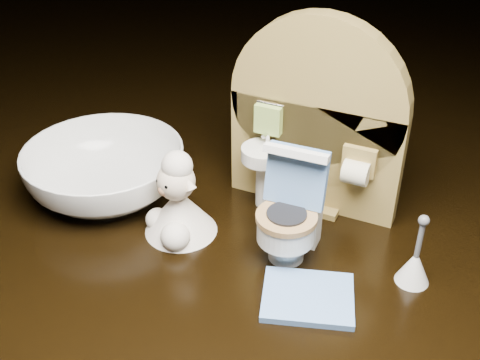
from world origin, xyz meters
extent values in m
cube|color=black|center=(0.00, 0.00, -0.05)|extent=(2.50, 2.50, 0.10)
cube|color=olive|center=(0.00, 0.07, 0.04)|extent=(0.13, 0.02, 0.09)
cylinder|color=olive|center=(0.00, 0.07, 0.09)|extent=(0.13, 0.02, 0.13)
cube|color=olive|center=(0.00, 0.07, 0.00)|extent=(0.05, 0.04, 0.01)
cylinder|color=white|center=(-0.03, 0.05, 0.02)|extent=(0.01, 0.01, 0.04)
cylinder|color=white|center=(-0.03, 0.04, 0.05)|extent=(0.03, 0.03, 0.01)
cylinder|color=silver|center=(-0.03, 0.05, 0.06)|extent=(0.00, 0.00, 0.01)
cube|color=#8FAE4D|center=(-0.03, 0.05, 0.07)|extent=(0.02, 0.01, 0.02)
cube|color=olive|center=(0.04, 0.06, 0.05)|extent=(0.02, 0.01, 0.02)
cylinder|color=beige|center=(0.04, 0.05, 0.05)|extent=(0.02, 0.02, 0.02)
cylinder|color=white|center=(0.01, 0.00, 0.01)|extent=(0.02, 0.02, 0.02)
cylinder|color=white|center=(0.01, -0.01, 0.03)|extent=(0.04, 0.04, 0.02)
cylinder|color=#9C7140|center=(0.01, -0.01, 0.04)|extent=(0.04, 0.04, 0.00)
cube|color=white|center=(0.01, 0.02, 0.02)|extent=(0.03, 0.02, 0.05)
cube|color=#5C87C5|center=(0.01, 0.01, 0.06)|extent=(0.04, 0.02, 0.04)
cube|color=white|center=(0.01, 0.00, 0.08)|extent=(0.04, 0.01, 0.01)
cylinder|color=#99BB3D|center=(0.01, 0.02, 0.06)|extent=(0.01, 0.01, 0.01)
cube|color=#5C87C5|center=(0.03, -0.04, 0.00)|extent=(0.07, 0.06, 0.00)
cone|color=white|center=(0.09, 0.01, 0.01)|extent=(0.02, 0.02, 0.02)
cylinder|color=#59595B|center=(0.09, 0.01, 0.03)|extent=(0.00, 0.00, 0.03)
sphere|color=#59595B|center=(0.09, 0.01, 0.05)|extent=(0.01, 0.01, 0.01)
cone|color=silver|center=(-0.07, -0.01, 0.02)|extent=(0.05, 0.05, 0.04)
sphere|color=silver|center=(-0.07, -0.03, 0.01)|extent=(0.02, 0.02, 0.02)
sphere|color=silver|center=(-0.09, -0.01, 0.01)|extent=(0.02, 0.02, 0.02)
sphere|color=beige|center=(-0.08, -0.01, 0.04)|extent=(0.03, 0.03, 0.03)
sphere|color=tan|center=(-0.08, -0.02, 0.04)|extent=(0.01, 0.01, 0.01)
sphere|color=silver|center=(-0.07, -0.01, 0.06)|extent=(0.02, 0.02, 0.02)
cone|color=beige|center=(-0.09, 0.00, 0.05)|extent=(0.01, 0.01, 0.01)
cone|color=beige|center=(-0.06, -0.01, 0.05)|extent=(0.01, 0.01, 0.01)
sphere|color=black|center=(-0.08, -0.02, 0.05)|extent=(0.00, 0.00, 0.00)
sphere|color=black|center=(-0.08, -0.02, 0.05)|extent=(0.00, 0.00, 0.00)
imported|color=white|center=(-0.15, 0.01, 0.02)|extent=(0.15, 0.15, 0.04)
camera|label=1|loc=(0.11, -0.31, 0.27)|focal=45.00mm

